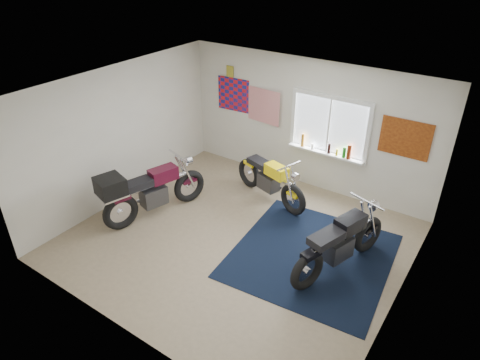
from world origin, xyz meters
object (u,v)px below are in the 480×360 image
Objects in this scene: black_chrome_bike at (340,244)px; yellow_triumph at (270,180)px; maroon_tourer at (147,191)px; navy_rug at (311,255)px.

yellow_triumph is at bearing 76.79° from black_chrome_bike.
black_chrome_bike is (1.99, -1.18, 0.04)m from yellow_triumph.
maroon_tourer is (-1.56, -1.85, 0.14)m from yellow_triumph.
yellow_triumph is 0.93× the size of black_chrome_bike.
navy_rug is at bearing -19.89° from yellow_triumph.
navy_rug is 1.95m from yellow_triumph.
black_chrome_bike reaches higher than navy_rug.
yellow_triumph is at bearing -23.60° from maroon_tourer.
navy_rug is 1.21× the size of maroon_tourer.
maroon_tourer reaches higher than black_chrome_bike.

